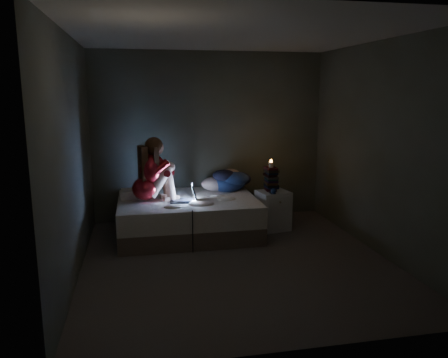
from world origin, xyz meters
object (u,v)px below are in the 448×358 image
object	(u,v)px
phone	(271,193)
woman	(145,170)
laptop	(183,193)
nightstand	(273,210)
candle	(271,166)
bed	(188,216)

from	to	relation	value
phone	woman	bearing A→B (deg)	-168.60
laptop	nightstand	xyz separation A→B (m)	(1.33, 0.16, -0.36)
candle	phone	bearing A→B (deg)	-106.85
bed	nightstand	bearing A→B (deg)	-0.78
candle	phone	world-z (taller)	candle
nightstand	candle	bearing A→B (deg)	96.36
nightstand	woman	bearing A→B (deg)	171.85
woman	nightstand	xyz separation A→B (m)	(1.83, 0.08, -0.68)
nightstand	bed	bearing A→B (deg)	168.58
bed	woman	world-z (taller)	woman
candle	woman	bearing A→B (deg)	-175.24
laptop	nightstand	world-z (taller)	laptop
bed	candle	distance (m)	1.40
laptop	candle	distance (m)	1.36
candle	phone	size ratio (longest dim) A/B	0.57
laptop	candle	world-z (taller)	candle
bed	candle	size ratio (longest dim) A/B	23.82
bed	laptop	xyz separation A→B (m)	(-0.08, -0.17, 0.39)
laptop	phone	xyz separation A→B (m)	(1.26, 0.06, -0.07)
bed	laptop	distance (m)	0.43
bed	woman	distance (m)	0.92
bed	laptop	world-z (taller)	laptop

